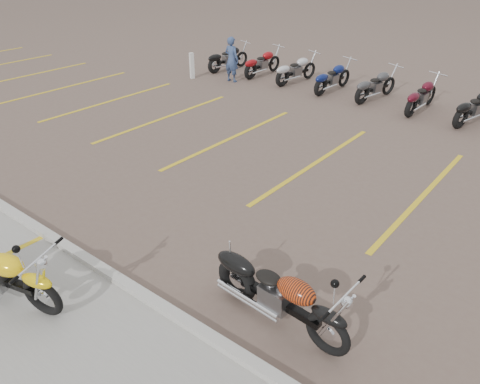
# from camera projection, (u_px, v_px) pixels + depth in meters

# --- Properties ---
(ground) EXTENTS (100.00, 100.00, 0.00)m
(ground) POSITION_uv_depth(u_px,v_px,m) (208.00, 233.00, 8.92)
(ground) COLOR brown
(ground) RESTS_ON ground
(curb) EXTENTS (60.00, 0.18, 0.12)m
(curb) POSITION_uv_depth(u_px,v_px,m) (124.00, 283.00, 7.52)
(curb) COLOR #ADAAA3
(curb) RESTS_ON ground
(parking_stripes) EXTENTS (38.00, 5.50, 0.01)m
(parking_stripes) POSITION_uv_depth(u_px,v_px,m) (315.00, 163.00, 11.66)
(parking_stripes) COLOR gold
(parking_stripes) RESTS_ON ground
(flame_cruiser) EXTENTS (2.34, 0.39, 0.96)m
(flame_cruiser) POSITION_uv_depth(u_px,v_px,m) (277.00, 296.00, 6.64)
(flame_cruiser) COLOR black
(flame_cruiser) RESTS_ON ground
(person_a) EXTENTS (0.62, 0.42, 1.70)m
(person_a) POSITION_uv_depth(u_px,v_px,m) (232.00, 59.00, 17.90)
(person_a) COLOR navy
(person_a) RESTS_ON ground
(bollard) EXTENTS (0.20, 0.20, 1.00)m
(bollard) POSITION_uv_depth(u_px,v_px,m) (192.00, 66.00, 18.45)
(bollard) COLOR silver
(bollard) RESTS_ON ground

